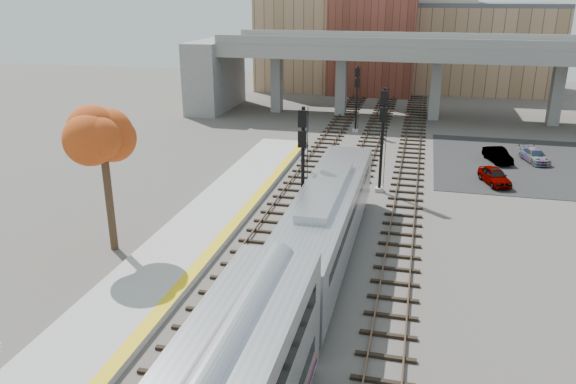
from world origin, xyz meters
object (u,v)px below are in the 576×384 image
at_px(signal_mast_mid, 382,140).
at_px(car_a, 495,176).
at_px(car_b, 498,155).
at_px(signal_mast_near, 303,169).
at_px(signal_mast_far, 356,100).
at_px(car_c, 535,156).
at_px(locomotive, 326,220).
at_px(tree, 102,135).

bearing_deg(signal_mast_mid, car_a, 24.12).
xyz_separation_m(signal_mast_mid, car_b, (9.43, 10.17, -3.31)).
height_order(signal_mast_near, signal_mast_far, signal_mast_near).
distance_m(signal_mast_near, car_b, 23.20).
bearing_deg(car_c, signal_mast_near, -146.92).
bearing_deg(signal_mast_far, signal_mast_mid, -77.53).
height_order(locomotive, signal_mast_mid, signal_mast_mid).
relative_size(car_a, car_b, 1.00).
distance_m(signal_mast_near, tree, 11.67).
relative_size(signal_mast_mid, car_a, 2.06).
relative_size(signal_mast_near, signal_mast_far, 1.14).
bearing_deg(signal_mast_mid, signal_mast_far, 102.47).
bearing_deg(car_a, signal_mast_far, 112.65).
xyz_separation_m(signal_mast_near, car_a, (12.65, 12.21, -3.34)).
relative_size(signal_mast_far, car_b, 1.84).
bearing_deg(signal_mast_far, car_b, -31.75).
bearing_deg(tree, signal_mast_mid, 43.86).
xyz_separation_m(signal_mast_mid, car_a, (8.55, 3.83, -3.29)).
relative_size(tree, car_a, 2.44).
height_order(signal_mast_far, car_a, signal_mast_far).
distance_m(locomotive, car_c, 27.12).
distance_m(signal_mast_mid, car_b, 14.26).
bearing_deg(car_a, car_c, 42.45).
height_order(signal_mast_mid, tree, tree).
xyz_separation_m(signal_mast_near, signal_mast_far, (-0.00, 26.92, -0.63)).
relative_size(locomotive, car_c, 4.97).
relative_size(signal_mast_mid, signal_mast_far, 1.12).
bearing_deg(locomotive, signal_mast_mid, 80.40).
xyz_separation_m(locomotive, car_b, (11.43, 21.99, -1.62)).
distance_m(tree, car_a, 29.28).
bearing_deg(locomotive, car_b, 62.54).
distance_m(signal_mast_near, car_a, 17.90).
height_order(car_a, car_b, car_a).
height_order(signal_mast_near, car_a, signal_mast_near).
height_order(signal_mast_mid, car_a, signal_mast_mid).
bearing_deg(tree, car_b, 45.23).
bearing_deg(car_a, tree, -160.53).
distance_m(car_a, car_b, 6.40).
bearing_deg(tree, car_c, 42.57).
height_order(tree, car_b, tree).
xyz_separation_m(signal_mast_mid, tree, (-14.16, -13.61, 2.83)).
bearing_deg(signal_mast_near, signal_mast_mid, 63.94).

